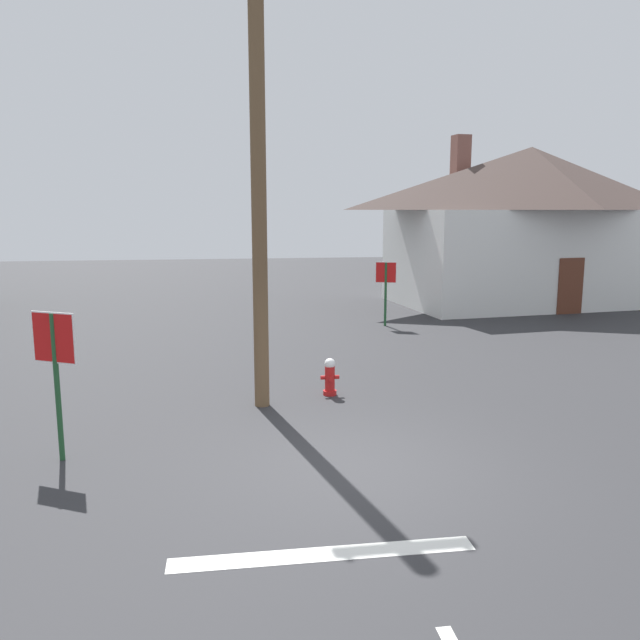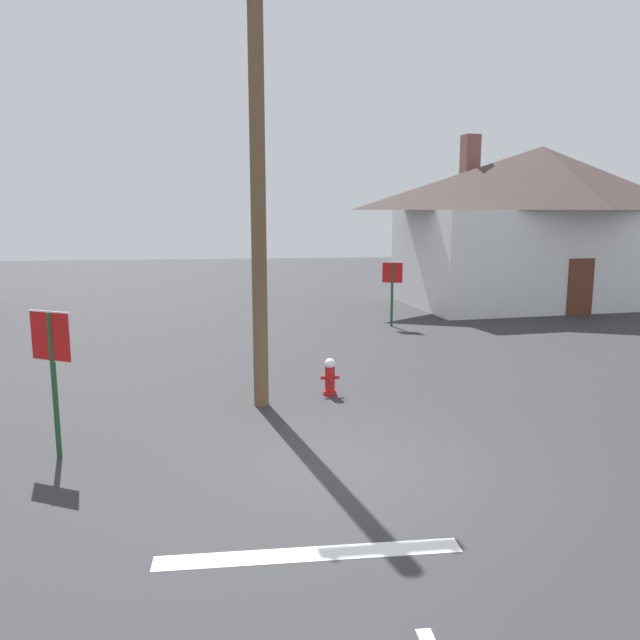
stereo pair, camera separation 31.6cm
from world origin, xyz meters
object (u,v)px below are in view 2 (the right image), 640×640
object	(u,v)px
stop_sign_near	(52,354)
utility_pole	(258,182)
fire_hydrant	(330,377)
house	(538,224)
stop_sign_far	(392,281)

from	to	relation	value
stop_sign_near	utility_pole	world-z (taller)	utility_pole
fire_hydrant	house	world-z (taller)	house
fire_hydrant	house	distance (m)	15.33
fire_hydrant	house	size ratio (longest dim) A/B	0.07
stop_sign_near	stop_sign_far	xyz separation A→B (m)	(7.57, 10.03, -0.15)
fire_hydrant	stop_sign_far	xyz separation A→B (m)	(3.05, 7.32, 1.08)
utility_pole	house	xyz separation A→B (m)	(11.23, 11.91, -1.02)
stop_sign_near	stop_sign_far	world-z (taller)	stop_sign_near
stop_sign_near	utility_pole	xyz separation A→B (m)	(3.12, 2.22, 2.57)
stop_sign_near	fire_hydrant	distance (m)	5.40
house	fire_hydrant	bearing A→B (deg)	-130.71
house	stop_sign_far	bearing A→B (deg)	-148.82
fire_hydrant	house	xyz separation A→B (m)	(9.83, 11.43, 2.78)
fire_hydrant	utility_pole	world-z (taller)	utility_pole
fire_hydrant	stop_sign_far	size ratio (longest dim) A/B	0.37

